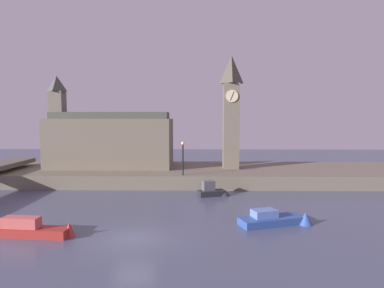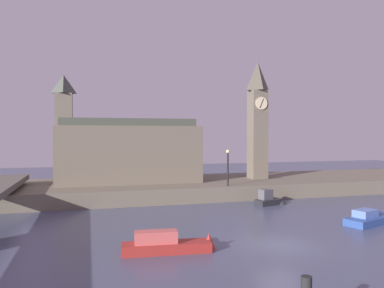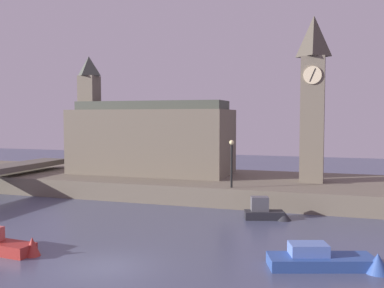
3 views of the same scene
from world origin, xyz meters
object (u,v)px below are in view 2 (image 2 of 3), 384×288
object	(u,v)px
streetlamp	(228,163)
boat_barge_dark	(271,200)
parliament_hall	(125,151)
boat_dinghy_red	(174,244)
boat_tour_blue	(379,218)
clock_tower	(258,118)

from	to	relation	value
streetlamp	boat_barge_dark	world-z (taller)	streetlamp
parliament_hall	boat_dinghy_red	xyz separation A→B (m)	(0.75, -20.38, -4.41)
boat_dinghy_red	boat_tour_blue	bearing A→B (deg)	9.32
clock_tower	boat_dinghy_red	size ratio (longest dim) A/B	2.41
parliament_hall	streetlamp	bearing A→B (deg)	-32.54
boat_dinghy_red	boat_barge_dark	bearing A→B (deg)	43.90
parliament_hall	boat_dinghy_red	world-z (taller)	parliament_hall
parliament_hall	boat_barge_dark	size ratio (longest dim) A/B	4.44
clock_tower	parliament_hall	distance (m)	15.43
streetlamp	boat_tour_blue	world-z (taller)	streetlamp
clock_tower	boat_barge_dark	xyz separation A→B (m)	(-2.40, -7.97, -7.98)
streetlamp	boat_barge_dark	bearing A→B (deg)	-43.72
clock_tower	boat_barge_dark	bearing A→B (deg)	-106.78
parliament_hall	boat_dinghy_red	distance (m)	20.87
boat_dinghy_red	parliament_hall	bearing A→B (deg)	92.10
boat_tour_blue	streetlamp	bearing A→B (deg)	122.80
clock_tower	streetlamp	size ratio (longest dim) A/B	3.76
clock_tower	parliament_hall	xyz separation A→B (m)	(-14.96, 1.04, -3.61)
clock_tower	boat_dinghy_red	bearing A→B (deg)	-126.32
boat_dinghy_red	streetlamp	bearing A→B (deg)	58.86
boat_barge_dark	boat_tour_blue	bearing A→B (deg)	-63.15
boat_tour_blue	boat_barge_dark	size ratio (longest dim) A/B	1.71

